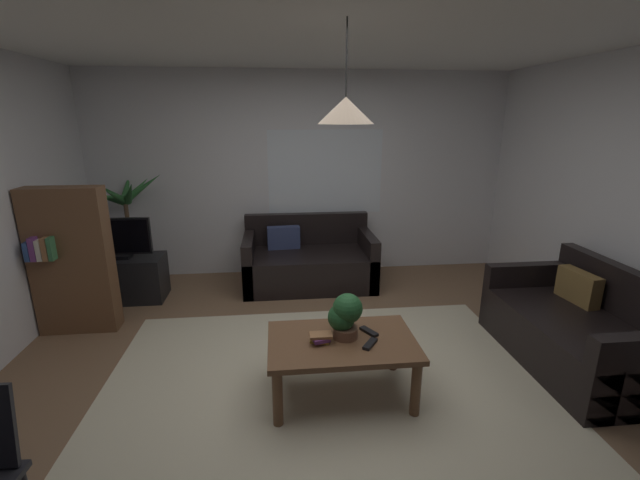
{
  "coord_description": "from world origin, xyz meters",
  "views": [
    {
      "loc": [
        -0.34,
        -2.92,
        1.99
      ],
      "look_at": [
        0.0,
        0.3,
        1.05
      ],
      "focal_mm": 23.62,
      "sensor_mm": 36.0,
      "label": 1
    }
  ],
  "objects_px": {
    "coffee_table": "(342,348)",
    "tv_stand": "(123,279)",
    "remote_on_table_1": "(370,344)",
    "pendant_lamp": "(346,110)",
    "couch_under_window": "(308,263)",
    "couch_right_side": "(578,333)",
    "remote_on_table_0": "(369,331)",
    "book_on_table_0": "(320,340)",
    "tv": "(117,238)",
    "potted_palm_corner": "(130,233)",
    "book_on_table_2": "(321,335)",
    "bookshelf_corner": "(71,261)",
    "book_on_table_1": "(320,338)",
    "potted_plant_on_table": "(345,315)"
  },
  "relations": [
    {
      "from": "couch_under_window",
      "to": "pendant_lamp",
      "type": "xyz_separation_m",
      "value": [
        0.07,
        -2.21,
        1.76
      ]
    },
    {
      "from": "remote_on_table_1",
      "to": "potted_plant_on_table",
      "type": "height_order",
      "value": "potted_plant_on_table"
    },
    {
      "from": "coffee_table",
      "to": "tv_stand",
      "type": "relative_size",
      "value": 1.18
    },
    {
      "from": "couch_right_side",
      "to": "coffee_table",
      "type": "distance_m",
      "value": 2.04
    },
    {
      "from": "couch_under_window",
      "to": "book_on_table_1",
      "type": "bearing_deg",
      "value": -92.37
    },
    {
      "from": "pendant_lamp",
      "to": "tv_stand",
      "type": "bearing_deg",
      "value": 138.09
    },
    {
      "from": "tv",
      "to": "book_on_table_2",
      "type": "bearing_deg",
      "value": -44.09
    },
    {
      "from": "couch_right_side",
      "to": "book_on_table_0",
      "type": "height_order",
      "value": "couch_right_side"
    },
    {
      "from": "book_on_table_2",
      "to": "coffee_table",
      "type": "bearing_deg",
      "value": 9.04
    },
    {
      "from": "couch_under_window",
      "to": "remote_on_table_1",
      "type": "distance_m",
      "value": 2.33
    },
    {
      "from": "tv_stand",
      "to": "pendant_lamp",
      "type": "relative_size",
      "value": 1.49
    },
    {
      "from": "coffee_table",
      "to": "tv_stand",
      "type": "height_order",
      "value": "tv_stand"
    },
    {
      "from": "book_on_table_0",
      "to": "remote_on_table_0",
      "type": "relative_size",
      "value": 0.83
    },
    {
      "from": "potted_plant_on_table",
      "to": "tv_stand",
      "type": "bearing_deg",
      "value": 139.15
    },
    {
      "from": "potted_palm_corner",
      "to": "bookshelf_corner",
      "type": "relative_size",
      "value": 1.0
    },
    {
      "from": "coffee_table",
      "to": "book_on_table_0",
      "type": "bearing_deg",
      "value": -176.26
    },
    {
      "from": "book_on_table_0",
      "to": "pendant_lamp",
      "type": "bearing_deg",
      "value": 3.74
    },
    {
      "from": "remote_on_table_1",
      "to": "tv",
      "type": "height_order",
      "value": "tv"
    },
    {
      "from": "potted_palm_corner",
      "to": "book_on_table_2",
      "type": "bearing_deg",
      "value": -50.14
    },
    {
      "from": "book_on_table_2",
      "to": "bookshelf_corner",
      "type": "distance_m",
      "value": 2.57
    },
    {
      "from": "book_on_table_1",
      "to": "coffee_table",
      "type": "bearing_deg",
      "value": 9.74
    },
    {
      "from": "bookshelf_corner",
      "to": "coffee_table",
      "type": "bearing_deg",
      "value": -28.14
    },
    {
      "from": "coffee_table",
      "to": "tv",
      "type": "distance_m",
      "value": 2.94
    },
    {
      "from": "coffee_table",
      "to": "potted_palm_corner",
      "type": "relative_size",
      "value": 0.76
    },
    {
      "from": "coffee_table",
      "to": "pendant_lamp",
      "type": "height_order",
      "value": "pendant_lamp"
    },
    {
      "from": "potted_plant_on_table",
      "to": "couch_right_side",
      "type": "bearing_deg",
      "value": 4.93
    },
    {
      "from": "book_on_table_1",
      "to": "remote_on_table_1",
      "type": "relative_size",
      "value": 0.72
    },
    {
      "from": "couch_under_window",
      "to": "couch_right_side",
      "type": "xyz_separation_m",
      "value": [
        2.1,
        -1.99,
        0.0
      ]
    },
    {
      "from": "remote_on_table_1",
      "to": "pendant_lamp",
      "type": "bearing_deg",
      "value": -172.87
    },
    {
      "from": "remote_on_table_0",
      "to": "coffee_table",
      "type": "bearing_deg",
      "value": 169.74
    },
    {
      "from": "tv",
      "to": "potted_palm_corner",
      "type": "height_order",
      "value": "potted_palm_corner"
    },
    {
      "from": "book_on_table_2",
      "to": "remote_on_table_0",
      "type": "bearing_deg",
      "value": 15.4
    },
    {
      "from": "book_on_table_1",
      "to": "book_on_table_2",
      "type": "height_order",
      "value": "book_on_table_2"
    },
    {
      "from": "book_on_table_2",
      "to": "bookshelf_corner",
      "type": "relative_size",
      "value": 0.11
    },
    {
      "from": "potted_palm_corner",
      "to": "pendant_lamp",
      "type": "distance_m",
      "value": 3.57
    },
    {
      "from": "book_on_table_1",
      "to": "couch_right_side",
      "type": "bearing_deg",
      "value": 6.48
    },
    {
      "from": "book_on_table_0",
      "to": "pendant_lamp",
      "type": "distance_m",
      "value": 1.58
    },
    {
      "from": "remote_on_table_0",
      "to": "potted_plant_on_table",
      "type": "distance_m",
      "value": 0.25
    },
    {
      "from": "pendant_lamp",
      "to": "couch_under_window",
      "type": "bearing_deg",
      "value": 91.77
    },
    {
      "from": "book_on_table_0",
      "to": "tv",
      "type": "relative_size",
      "value": 0.19
    },
    {
      "from": "tv",
      "to": "book_on_table_0",
      "type": "bearing_deg",
      "value": -43.92
    },
    {
      "from": "book_on_table_0",
      "to": "tv",
      "type": "height_order",
      "value": "tv"
    },
    {
      "from": "book_on_table_0",
      "to": "book_on_table_2",
      "type": "distance_m",
      "value": 0.05
    },
    {
      "from": "coffee_table",
      "to": "potted_palm_corner",
      "type": "bearing_deg",
      "value": 132.23
    },
    {
      "from": "couch_right_side",
      "to": "tv",
      "type": "bearing_deg",
      "value": -112.17
    },
    {
      "from": "potted_palm_corner",
      "to": "pendant_lamp",
      "type": "height_order",
      "value": "pendant_lamp"
    },
    {
      "from": "bookshelf_corner",
      "to": "book_on_table_0",
      "type": "bearing_deg",
      "value": -30.05
    },
    {
      "from": "couch_under_window",
      "to": "remote_on_table_1",
      "type": "relative_size",
      "value": 9.78
    },
    {
      "from": "couch_under_window",
      "to": "book_on_table_2",
      "type": "distance_m",
      "value": 2.25
    },
    {
      "from": "book_on_table_2",
      "to": "tv",
      "type": "height_order",
      "value": "tv"
    }
  ]
}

